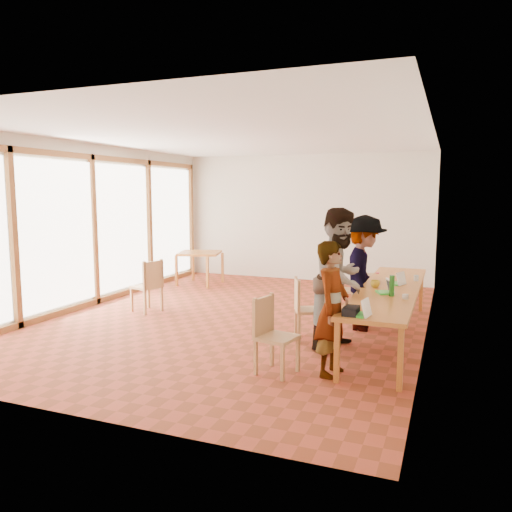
# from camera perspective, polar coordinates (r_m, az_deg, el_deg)

# --- Properties ---
(ground) EXTENTS (8.00, 8.00, 0.00)m
(ground) POSITION_cam_1_polar(r_m,az_deg,el_deg) (8.51, -1.98, -7.05)
(ground) COLOR #A33D27
(ground) RESTS_ON ground
(wall_back) EXTENTS (6.00, 0.10, 3.00)m
(wall_back) POSITION_cam_1_polar(r_m,az_deg,el_deg) (12.04, 5.56, 4.37)
(wall_back) COLOR silver
(wall_back) RESTS_ON ground
(wall_front) EXTENTS (6.00, 0.10, 3.00)m
(wall_front) POSITION_cam_1_polar(r_m,az_deg,el_deg) (4.88, -20.97, -0.37)
(wall_front) COLOR silver
(wall_front) RESTS_ON ground
(wall_right) EXTENTS (0.10, 8.00, 3.00)m
(wall_right) POSITION_cam_1_polar(r_m,az_deg,el_deg) (7.60, 19.25, 2.29)
(wall_right) COLOR silver
(wall_right) RESTS_ON ground
(window_wall) EXTENTS (0.10, 8.00, 3.00)m
(window_wall) POSITION_cam_1_polar(r_m,az_deg,el_deg) (9.82, -18.12, 3.39)
(window_wall) COLOR white
(window_wall) RESTS_ON ground
(ceiling) EXTENTS (6.00, 8.00, 0.04)m
(ceiling) POSITION_cam_1_polar(r_m,az_deg,el_deg) (8.30, -2.07, 13.60)
(ceiling) COLOR white
(ceiling) RESTS_ON wall_back
(communal_table) EXTENTS (0.80, 4.00, 0.75)m
(communal_table) POSITION_cam_1_polar(r_m,az_deg,el_deg) (7.42, 15.02, -3.88)
(communal_table) COLOR #BF7E2A
(communal_table) RESTS_ON ground
(side_table) EXTENTS (0.90, 0.90, 0.75)m
(side_table) POSITION_cam_1_polar(r_m,az_deg,el_deg) (11.50, -6.45, 0.07)
(side_table) COLOR #BF7E2A
(side_table) RESTS_ON ground
(chair_near) EXTENTS (0.50, 0.50, 0.48)m
(chair_near) POSITION_cam_1_polar(r_m,az_deg,el_deg) (5.90, 1.62, -8.01)
(chair_near) COLOR tan
(chair_near) RESTS_ON ground
(chair_mid) EXTENTS (0.54, 0.54, 0.47)m
(chair_mid) POSITION_cam_1_polar(r_m,az_deg,el_deg) (7.22, 5.45, -5.27)
(chair_mid) COLOR tan
(chair_mid) RESTS_ON ground
(chair_far) EXTENTS (0.44, 0.44, 0.44)m
(chair_far) POSITION_cam_1_polar(r_m,az_deg,el_deg) (8.95, 9.77, -3.09)
(chair_far) COLOR tan
(chair_far) RESTS_ON ground
(chair_empty) EXTENTS (0.52, 0.52, 0.52)m
(chair_empty) POSITION_cam_1_polar(r_m,az_deg,el_deg) (10.11, 12.71, -1.46)
(chair_empty) COLOR tan
(chair_empty) RESTS_ON ground
(chair_spare) EXTENTS (0.55, 0.55, 0.49)m
(chair_spare) POSITION_cam_1_polar(r_m,az_deg,el_deg) (8.97, -12.04, -2.74)
(chair_spare) COLOR tan
(chair_spare) RESTS_ON ground
(person_near) EXTENTS (0.43, 0.60, 1.56)m
(person_near) POSITION_cam_1_polar(r_m,az_deg,el_deg) (5.83, 8.71, -5.96)
(person_near) COLOR gray
(person_near) RESTS_ON ground
(person_mid) EXTENTS (0.94, 1.08, 1.91)m
(person_mid) POSITION_cam_1_polar(r_m,az_deg,el_deg) (6.82, 9.60, -2.55)
(person_mid) COLOR gray
(person_mid) RESTS_ON ground
(person_far) EXTENTS (0.76, 1.20, 1.77)m
(person_far) POSITION_cam_1_polar(r_m,az_deg,el_deg) (7.81, 12.20, -1.89)
(person_far) COLOR gray
(person_far) RESTS_ON ground
(laptop_near) EXTENTS (0.23, 0.26, 0.20)m
(laptop_near) POSITION_cam_1_polar(r_m,az_deg,el_deg) (5.66, 12.09, -6.20)
(laptop_near) COLOR green
(laptop_near) RESTS_ON communal_table
(laptop_mid) EXTENTS (0.28, 0.29, 0.20)m
(laptop_mid) POSITION_cam_1_polar(r_m,az_deg,el_deg) (6.99, 14.74, -3.70)
(laptop_mid) COLOR green
(laptop_mid) RESTS_ON communal_table
(laptop_far) EXTENTS (0.27, 0.29, 0.20)m
(laptop_far) POSITION_cam_1_polar(r_m,az_deg,el_deg) (7.67, 15.98, -2.78)
(laptop_far) COLOR green
(laptop_far) RESTS_ON communal_table
(yellow_mug) EXTENTS (0.17, 0.17, 0.10)m
(yellow_mug) POSITION_cam_1_polar(r_m,az_deg,el_deg) (7.37, 13.44, -3.12)
(yellow_mug) COLOR gold
(yellow_mug) RESTS_ON communal_table
(green_bottle) EXTENTS (0.07, 0.07, 0.28)m
(green_bottle) POSITION_cam_1_polar(r_m,az_deg,el_deg) (6.80, 15.26, -3.29)
(green_bottle) COLOR #1C671E
(green_bottle) RESTS_ON communal_table
(clear_glass) EXTENTS (0.07, 0.07, 0.09)m
(clear_glass) POSITION_cam_1_polar(r_m,az_deg,el_deg) (8.08, 17.85, -2.41)
(clear_glass) COLOR silver
(clear_glass) RESTS_ON communal_table
(condiment_cup) EXTENTS (0.08, 0.08, 0.06)m
(condiment_cup) POSITION_cam_1_polar(r_m,az_deg,el_deg) (6.69, 16.70, -4.47)
(condiment_cup) COLOR white
(condiment_cup) RESTS_ON communal_table
(pink_phone) EXTENTS (0.05, 0.10, 0.01)m
(pink_phone) POSITION_cam_1_polar(r_m,az_deg,el_deg) (8.67, 13.73, -1.88)
(pink_phone) COLOR #D73253
(pink_phone) RESTS_ON communal_table
(black_pouch) EXTENTS (0.16, 0.26, 0.09)m
(black_pouch) POSITION_cam_1_polar(r_m,az_deg,el_deg) (5.70, 10.80, -6.17)
(black_pouch) COLOR black
(black_pouch) RESTS_ON communal_table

